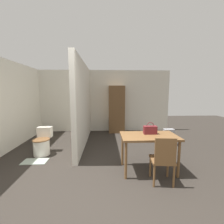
{
  "coord_description": "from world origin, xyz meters",
  "views": [
    {
      "loc": [
        0.23,
        -1.98,
        1.62
      ],
      "look_at": [
        0.43,
        2.24,
        1.06
      ],
      "focal_mm": 24.0,
      "sensor_mm": 36.0,
      "label": 1
    }
  ],
  "objects_px": {
    "wooden_chair": "(163,159)",
    "toilet": "(42,143)",
    "handbag": "(150,130)",
    "dining_table": "(149,140)",
    "space_heater": "(168,137)",
    "wooden_cabinet": "(117,109)"
  },
  "relations": [
    {
      "from": "wooden_chair",
      "to": "toilet",
      "type": "bearing_deg",
      "value": 157.55
    },
    {
      "from": "wooden_chair",
      "to": "handbag",
      "type": "bearing_deg",
      "value": 103.51
    },
    {
      "from": "dining_table",
      "to": "wooden_chair",
      "type": "height_order",
      "value": "wooden_chair"
    },
    {
      "from": "dining_table",
      "to": "wooden_chair",
      "type": "relative_size",
      "value": 1.29
    },
    {
      "from": "handbag",
      "to": "dining_table",
      "type": "bearing_deg",
      "value": -118.48
    },
    {
      "from": "dining_table",
      "to": "space_heater",
      "type": "bearing_deg",
      "value": 54.33
    },
    {
      "from": "wooden_cabinet",
      "to": "space_heater",
      "type": "xyz_separation_m",
      "value": [
        1.48,
        -1.58,
        -0.68
      ]
    },
    {
      "from": "wooden_chair",
      "to": "toilet",
      "type": "relative_size",
      "value": 1.29
    },
    {
      "from": "handbag",
      "to": "space_heater",
      "type": "relative_size",
      "value": 0.53
    },
    {
      "from": "wooden_chair",
      "to": "toilet",
      "type": "xyz_separation_m",
      "value": [
        -2.65,
        1.43,
        -0.19
      ]
    },
    {
      "from": "toilet",
      "to": "wooden_cabinet",
      "type": "bearing_deg",
      "value": 44.66
    },
    {
      "from": "toilet",
      "to": "handbag",
      "type": "height_order",
      "value": "handbag"
    },
    {
      "from": "toilet",
      "to": "wooden_cabinet",
      "type": "height_order",
      "value": "wooden_cabinet"
    },
    {
      "from": "dining_table",
      "to": "wooden_cabinet",
      "type": "bearing_deg",
      "value": 97.82
    },
    {
      "from": "wooden_chair",
      "to": "wooden_cabinet",
      "type": "bearing_deg",
      "value": 104.6
    },
    {
      "from": "wooden_chair",
      "to": "space_heater",
      "type": "xyz_separation_m",
      "value": [
        0.94,
        1.94,
        -0.22
      ]
    },
    {
      "from": "dining_table",
      "to": "wooden_cabinet",
      "type": "height_order",
      "value": "wooden_cabinet"
    },
    {
      "from": "dining_table",
      "to": "toilet",
      "type": "bearing_deg",
      "value": 159.07
    },
    {
      "from": "toilet",
      "to": "space_heater",
      "type": "height_order",
      "value": "toilet"
    },
    {
      "from": "dining_table",
      "to": "wooden_cabinet",
      "type": "xyz_separation_m",
      "value": [
        -0.42,
        3.06,
        0.27
      ]
    },
    {
      "from": "wooden_chair",
      "to": "toilet",
      "type": "distance_m",
      "value": 3.02
    },
    {
      "from": "handbag",
      "to": "space_heater",
      "type": "height_order",
      "value": "handbag"
    }
  ]
}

